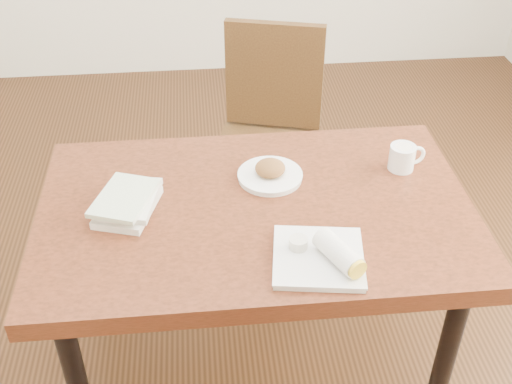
{
  "coord_description": "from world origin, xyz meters",
  "views": [
    {
      "loc": [
        -0.15,
        -1.49,
        1.91
      ],
      "look_at": [
        0.0,
        0.0,
        0.8
      ],
      "focal_mm": 45.0,
      "sensor_mm": 36.0,
      "label": 1
    }
  ],
  "objects": [
    {
      "name": "coffee_mug",
      "position": [
        0.48,
        0.15,
        0.79
      ],
      "size": [
        0.12,
        0.08,
        0.08
      ],
      "color": "white",
      "rests_on": "table"
    },
    {
      "name": "plate_burrito",
      "position": [
        0.15,
        -0.26,
        0.77
      ],
      "size": [
        0.27,
        0.27,
        0.08
      ],
      "color": "white",
      "rests_on": "table"
    },
    {
      "name": "ground",
      "position": [
        0.0,
        0.0,
        -0.01
      ],
      "size": [
        4.0,
        5.0,
        0.01
      ],
      "primitive_type": "cube",
      "color": "#472814",
      "rests_on": "ground"
    },
    {
      "name": "plate_scone",
      "position": [
        0.06,
        0.13,
        0.77
      ],
      "size": [
        0.2,
        0.2,
        0.06
      ],
      "color": "white",
      "rests_on": "table"
    },
    {
      "name": "chair_far",
      "position": [
        0.13,
        0.78,
        0.55
      ],
      "size": [
        0.52,
        0.52,
        0.95
      ],
      "color": "#4B3215",
      "rests_on": "ground"
    },
    {
      "name": "book_stack",
      "position": [
        -0.37,
        0.02,
        0.78
      ],
      "size": [
        0.21,
        0.25,
        0.06
      ],
      "color": "white",
      "rests_on": "table"
    },
    {
      "name": "table",
      "position": [
        0.0,
        0.0,
        0.67
      ],
      "size": [
        1.28,
        0.81,
        0.75
      ],
      "color": "brown",
      "rests_on": "ground"
    }
  ]
}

